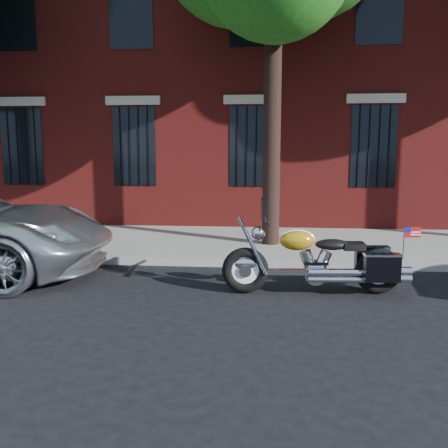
{
  "coord_description": "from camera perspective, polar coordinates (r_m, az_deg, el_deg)",
  "views": [
    {
      "loc": [
        0.46,
        -7.61,
        2.2
      ],
      "look_at": [
        -0.3,
        0.8,
        0.88
      ],
      "focal_mm": 40.0,
      "sensor_mm": 36.0,
      "label": 1
    }
  ],
  "objects": [
    {
      "name": "ground",
      "position": [
        7.93,
        1.67,
        -7.24
      ],
      "size": [
        120.0,
        120.0,
        0.0
      ],
      "primitive_type": "plane",
      "color": "black",
      "rests_on": "ground"
    },
    {
      "name": "curb",
      "position": [
        9.25,
        2.21,
        -4.43
      ],
      "size": [
        40.0,
        0.16,
        0.15
      ],
      "primitive_type": "cube",
      "color": "gray",
      "rests_on": "ground"
    },
    {
      "name": "building",
      "position": [
        18.08,
        3.88,
        20.95
      ],
      "size": [
        26.0,
        10.08,
        12.0
      ],
      "color": "maroon",
      "rests_on": "ground"
    },
    {
      "name": "motorcycle",
      "position": [
        7.61,
        11.09,
        -4.35
      ],
      "size": [
        2.84,
        0.9,
        1.42
      ],
      "rotation": [
        0.0,
        0.0,
        0.07
      ],
      "color": "black",
      "rests_on": "ground"
    },
    {
      "name": "sidewalk",
      "position": [
        11.09,
        2.72,
        -2.21
      ],
      "size": [
        40.0,
        3.6,
        0.15
      ],
      "primitive_type": "cube",
      "color": "gray",
      "rests_on": "ground"
    }
  ]
}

